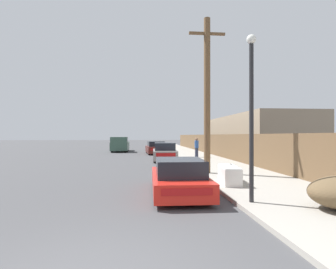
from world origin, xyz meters
TOP-DOWN VIEW (x-y plane):
  - sidewalk_curb at (5.30, 23.50)m, footprint 4.20×63.00m
  - discarded_fridge at (3.93, 6.46)m, footprint 0.84×1.81m
  - parked_sports_car_red at (1.81, 5.26)m, footprint 1.80×4.12m
  - car_parked_mid at (2.24, 16.73)m, footprint 1.90×4.14m
  - car_parked_far at (1.90, 24.39)m, footprint 2.15×4.62m
  - pickup_truck at (-2.22, 28.71)m, footprint 2.08×5.55m
  - utility_pole at (3.75, 9.26)m, footprint 1.80×0.32m
  - street_lamp at (3.62, 3.62)m, footprint 0.26×0.26m
  - wooden_fence at (7.25, 21.60)m, footprint 0.08×44.12m
  - building_right_house at (12.36, 23.53)m, footprint 6.00×15.78m
  - pedestrian at (5.10, 18.47)m, footprint 0.34×0.34m

SIDE VIEW (x-z plane):
  - sidewalk_curb at x=5.30m, z-range 0.00..0.12m
  - discarded_fridge at x=3.93m, z-range 0.11..0.79m
  - parked_sports_car_red at x=1.81m, z-range -0.05..1.14m
  - car_parked_far at x=1.90m, z-range -0.04..1.30m
  - car_parked_mid at x=2.24m, z-range -0.05..1.35m
  - pickup_truck at x=-2.22m, z-range 0.00..1.78m
  - pedestrian at x=5.10m, z-range 0.14..1.78m
  - wooden_fence at x=7.25m, z-range 0.12..2.05m
  - building_right_house at x=12.36m, z-range 0.00..4.02m
  - street_lamp at x=3.62m, z-range 0.50..5.13m
  - utility_pole at x=3.75m, z-range 0.22..7.84m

